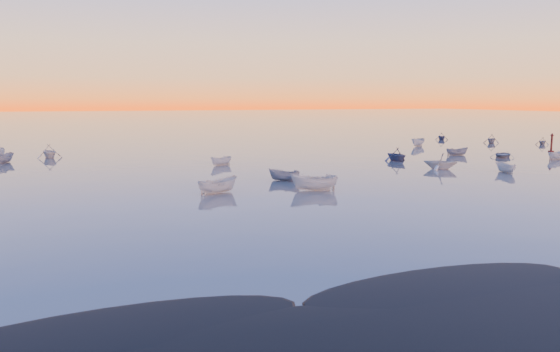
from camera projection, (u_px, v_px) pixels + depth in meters
name	position (u px, v px, depth m)	size (l,w,h in m)	color
ground	(179.00, 138.00, 120.91)	(600.00, 600.00, 0.00)	#6A6158
mud_lobes	(546.00, 268.00, 27.44)	(140.00, 6.00, 0.07)	black
moored_fleet	(239.00, 159.00, 77.42)	(124.00, 58.00, 1.20)	beige
boat_near_center	(218.00, 193.00, 49.40)	(4.12, 1.74, 1.43)	beige
boat_near_right	(396.00, 161.00, 75.53)	(4.01, 1.80, 1.40)	#374469
channel_marker	(551.00, 144.00, 88.11)	(0.90, 0.90, 3.20)	#3F100D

